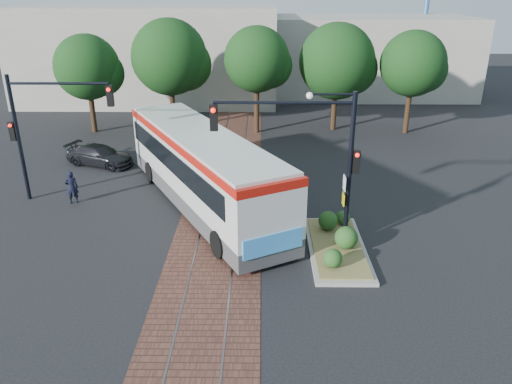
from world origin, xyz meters
TOP-DOWN VIEW (x-y plane):
  - ground at (0.00, 0.00)m, footprint 120.00×120.00m
  - trackbed at (0.00, 4.00)m, footprint 3.60×40.00m
  - tree_row at (1.21, 16.42)m, footprint 26.40×5.60m
  - warehouses at (-0.53, 28.75)m, footprint 40.00×13.00m
  - city_bus at (-0.89, 3.27)m, footprint 8.70×12.95m
  - traffic_island at (4.82, -0.90)m, footprint 2.20×5.20m
  - signal_pole_main at (3.86, -0.81)m, footprint 5.49×0.46m
  - signal_pole_left at (-8.37, 4.00)m, footprint 4.99×0.34m
  - officer at (-7.16, 3.52)m, footprint 0.68×0.56m
  - parked_car at (-7.49, 8.95)m, footprint 4.36×3.00m

SIDE VIEW (x-z plane):
  - ground at x=0.00m, z-range 0.00..0.00m
  - trackbed at x=0.00m, z-range 0.00..0.02m
  - traffic_island at x=4.82m, z-range -0.24..0.89m
  - parked_car at x=-7.49m, z-range 0.00..1.17m
  - officer at x=-7.16m, z-range 0.00..1.60m
  - city_bus at x=-0.89m, z-range 0.20..3.74m
  - warehouses at x=-0.53m, z-range -0.19..7.81m
  - signal_pole_left at x=-8.37m, z-range 0.86..6.86m
  - signal_pole_main at x=3.86m, z-range 1.16..7.16m
  - tree_row at x=1.21m, z-range 1.01..8.69m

